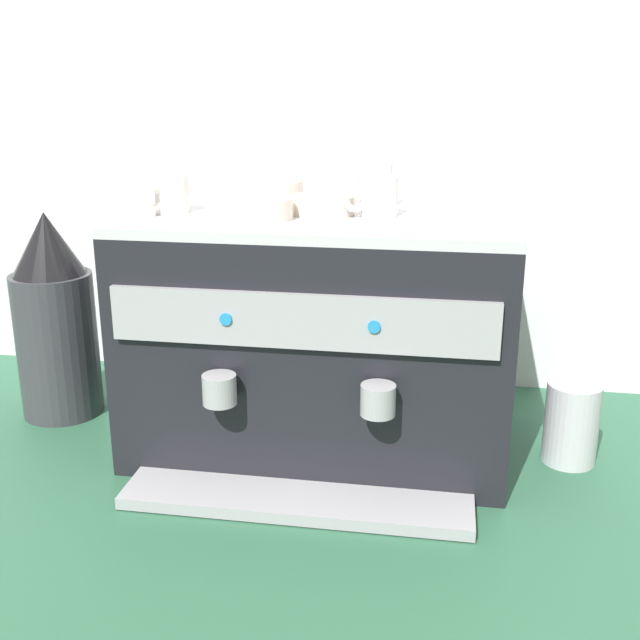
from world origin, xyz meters
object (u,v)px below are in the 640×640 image
ceramic_cup_1 (374,186)px  ceramic_bowl_2 (274,193)px  ceramic_bowl_0 (262,209)px  coffee_grinder (55,320)px  ceramic_bowl_1 (324,205)px  milk_pitcher (572,424)px  ceramic_cup_0 (168,194)px  espresso_machine (320,335)px  ceramic_cup_2 (377,197)px

ceramic_cup_1 → ceramic_bowl_2: size_ratio=0.81×
ceramic_bowl_0 → coffee_grinder: bearing=165.8°
ceramic_bowl_1 → milk_pitcher: size_ratio=0.73×
ceramic_bowl_2 → milk_pitcher: (0.57, -0.10, -0.39)m
ceramic_cup_0 → ceramic_bowl_2: size_ratio=0.92×
ceramic_cup_1 → coffee_grinder: size_ratio=0.21×
espresso_machine → ceramic_cup_0: ceramic_cup_0 is taller
ceramic_cup_2 → ceramic_bowl_1: (-0.09, 0.01, -0.02)m
ceramic_cup_2 → milk_pitcher: bearing=1.0°
coffee_grinder → ceramic_cup_1: bearing=3.4°
espresso_machine → ceramic_cup_0: bearing=-174.4°
espresso_machine → ceramic_bowl_0: 0.26m
ceramic_bowl_0 → ceramic_bowl_1: 0.12m
espresso_machine → ceramic_bowl_1: 0.24m
milk_pitcher → ceramic_bowl_2: bearing=169.7°
milk_pitcher → coffee_grinder: bearing=176.9°
milk_pitcher → espresso_machine: bearing=-179.9°
ceramic_bowl_2 → ceramic_cup_0: bearing=-141.1°
ceramic_cup_2 → ceramic_bowl_2: bearing=152.1°
ceramic_cup_2 → coffee_grinder: (-0.66, 0.06, -0.28)m
ceramic_cup_1 → ceramic_bowl_1: size_ratio=0.82×
espresso_machine → ceramic_cup_1: bearing=47.8°
ceramic_bowl_1 → ceramic_cup_1: bearing=48.7°
ceramic_cup_1 → ceramic_bowl_0: 0.24m
ceramic_cup_0 → milk_pitcher: bearing=2.1°
ceramic_bowl_1 → coffee_grinder: bearing=174.7°
ceramic_cup_2 → ceramic_bowl_1: size_ratio=0.86×
espresso_machine → milk_pitcher: size_ratio=4.48×
ceramic_cup_1 → ceramic_bowl_1: (-0.08, -0.09, -0.02)m
ceramic_cup_1 → ceramic_bowl_1: ceramic_cup_1 is taller
ceramic_bowl_0 → ceramic_bowl_2: ceramic_bowl_2 is taller
espresso_machine → ceramic_bowl_2: ceramic_bowl_2 is taller
ceramic_cup_2 → ceramic_bowl_0: bearing=-163.6°
ceramic_cup_2 → ceramic_bowl_2: (-0.21, 0.11, -0.01)m
ceramic_cup_0 → ceramic_bowl_0: (0.18, -0.04, -0.02)m
ceramic_bowl_0 → ceramic_bowl_1: size_ratio=0.96×
ceramic_bowl_0 → ceramic_cup_1: bearing=41.7°
ceramic_cup_2 → ceramic_cup_1: bearing=99.0°
ceramic_bowl_1 → ceramic_cup_2: bearing=-6.0°
espresso_machine → ceramic_cup_0: 0.37m
ceramic_bowl_0 → ceramic_bowl_1: bearing=34.5°
ceramic_bowl_1 → coffee_grinder: (-0.56, 0.05, -0.26)m
coffee_grinder → ceramic_cup_2: bearing=-5.4°
ceramic_bowl_0 → espresso_machine: bearing=34.5°
ceramic_bowl_2 → ceramic_bowl_0: bearing=-84.4°
espresso_machine → ceramic_bowl_2: bearing=135.3°
ceramic_bowl_0 → milk_pitcher: (0.55, 0.06, -0.39)m
espresso_machine → ceramic_cup_0: size_ratio=6.60×
espresso_machine → ceramic_cup_0: (-0.27, -0.03, 0.26)m
ceramic_cup_0 → ceramic_cup_2: ceramic_cup_2 is taller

